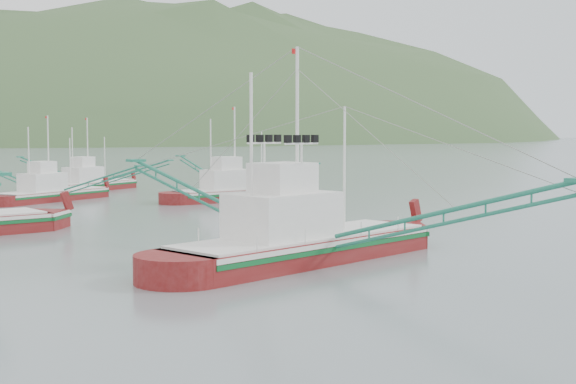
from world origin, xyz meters
TOP-DOWN VIEW (x-y plane):
  - ground at (0.00, 0.00)m, footprint 1200.00×1200.00m
  - main_boat at (-3.06, 0.75)m, footprint 16.86×29.42m
  - bg_boat_far at (-0.36, 43.87)m, footprint 12.46×21.03m
  - bg_boat_right at (14.43, 33.58)m, footprint 13.53×24.37m
  - bg_boat_extra at (7.93, 54.09)m, footprint 12.53×20.87m
  - headland_right at (240.00, 430.00)m, footprint 684.00×432.00m

SIDE VIEW (x-z plane):
  - ground at x=0.00m, z-range 0.00..0.00m
  - headland_right at x=240.00m, z-range -153.00..153.00m
  - bg_boat_right at x=14.43m, z-range -3.58..6.28m
  - bg_boat_far at x=-0.36m, z-range -2.66..6.26m
  - bg_boat_extra at x=7.93m, z-range -2.64..6.28m
  - main_boat at x=-3.06m, z-range -3.97..8.03m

